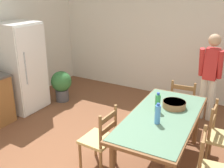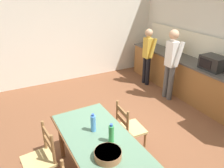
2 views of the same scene
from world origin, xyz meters
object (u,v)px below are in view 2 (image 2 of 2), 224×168
object	(u,v)px
bottle_near_centre	(93,123)
chair_side_far_left	(129,129)
bottle_off_centre	(111,134)
serving_bowl	(108,154)
microwave	(213,63)
person_at_sink	(148,54)
dining_table	(101,146)
paper_bag	(175,48)
chair_side_near_left	(41,159)
person_at_counter	(171,61)

from	to	relation	value
bottle_near_centre	chair_side_far_left	xyz separation A→B (m)	(-0.21, 0.71, -0.47)
bottle_off_centre	serving_bowl	bearing A→B (deg)	-34.94
microwave	bottle_near_centre	world-z (taller)	microwave
person_at_sink	dining_table	bearing A→B (deg)	-134.93
paper_bag	chair_side_far_left	bearing A→B (deg)	-55.07
chair_side_near_left	chair_side_far_left	xyz separation A→B (m)	(-0.04, 1.43, 0.00)
microwave	paper_bag	xyz separation A→B (m)	(-1.19, -0.01, 0.03)
serving_bowl	chair_side_far_left	bearing A→B (deg)	134.84
serving_bowl	chair_side_far_left	size ratio (longest dim) A/B	0.35
paper_bag	serving_bowl	world-z (taller)	paper_bag
serving_bowl	microwave	bearing A→B (deg)	111.21
paper_bag	person_at_counter	distance (m)	0.70
serving_bowl	person_at_sink	bearing A→B (deg)	137.81
bottle_near_centre	serving_bowl	size ratio (longest dim) A/B	0.84
paper_bag	person_at_sink	size ratio (longest dim) A/B	0.23
serving_bowl	chair_side_far_left	world-z (taller)	chair_side_far_left
dining_table	person_at_counter	distance (m)	3.03
microwave	bottle_off_centre	xyz separation A→B (m)	(0.98, -2.96, -0.16)
paper_bag	person_at_counter	world-z (taller)	person_at_counter
microwave	dining_table	distance (m)	3.22
bottle_off_centre	person_at_counter	xyz separation A→B (m)	(-1.71, 2.44, 0.05)
bottle_off_centre	chair_side_near_left	distance (m)	1.07
serving_bowl	chair_side_near_left	xyz separation A→B (m)	(-0.71, -0.67, -0.39)
dining_table	microwave	bearing A→B (deg)	106.24
dining_table	bottle_off_centre	distance (m)	0.26
paper_bag	chair_side_near_left	bearing A→B (deg)	-65.90
paper_bag	person_at_sink	bearing A→B (deg)	-135.23
chair_side_far_left	chair_side_near_left	bearing A→B (deg)	94.15
paper_bag	chair_side_near_left	world-z (taller)	paper_bag
paper_bag	chair_side_far_left	xyz separation A→B (m)	(1.65, -2.36, -0.65)
serving_bowl	person_at_sink	world-z (taller)	person_at_sink
serving_bowl	person_at_counter	world-z (taller)	person_at_counter
person_at_sink	bottle_near_centre	bearing A→B (deg)	-137.63
bottle_off_centre	person_at_counter	bearing A→B (deg)	124.94
person_at_counter	chair_side_near_left	bearing A→B (deg)	-159.38
bottle_near_centre	chair_side_near_left	bearing A→B (deg)	-102.65
chair_side_near_left	person_at_sink	world-z (taller)	person_at_sink
chair_side_far_left	person_at_sink	distance (m)	2.88
microwave	person_at_counter	bearing A→B (deg)	-144.45
paper_bag	bottle_off_centre	bearing A→B (deg)	-53.72
microwave	person_at_sink	bearing A→B (deg)	-163.47
chair_side_far_left	person_at_counter	world-z (taller)	person_at_counter
paper_bag	serving_bowl	distance (m)	3.94
microwave	serving_bowl	world-z (taller)	microwave
chair_side_far_left	bottle_off_centre	bearing A→B (deg)	133.57
chair_side_far_left	person_at_sink	bearing A→B (deg)	-38.71
chair_side_near_left	person_at_counter	size ratio (longest dim) A/B	0.54
dining_table	bottle_near_centre	size ratio (longest dim) A/B	6.78
dining_table	paper_bag	bearing A→B (deg)	124.20
microwave	person_at_counter	size ratio (longest dim) A/B	0.29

